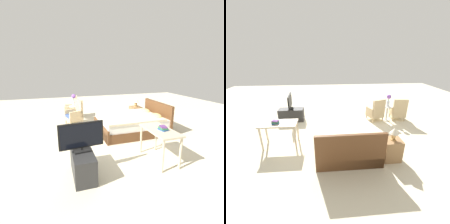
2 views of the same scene
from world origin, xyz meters
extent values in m
plane|color=beige|center=(0.00, 0.00, 0.00)|extent=(16.00, 16.00, 0.00)
cube|color=brown|center=(0.06, 0.87, 0.14)|extent=(1.62, 2.11, 0.28)
cube|color=white|center=(0.06, 0.87, 0.40)|extent=(1.56, 2.03, 0.24)
cube|color=beige|center=(0.06, 0.78, 0.55)|extent=(1.60, 1.86, 0.06)
cube|color=brown|center=(0.05, 1.87, 0.48)|extent=(1.64, 0.09, 0.96)
cube|color=brown|center=(0.06, -0.15, 0.20)|extent=(1.64, 0.07, 0.40)
ellipsoid|color=#DBC670|center=(-0.31, 1.60, 0.59)|extent=(0.44, 0.28, 0.14)
ellipsoid|color=#DBC670|center=(0.41, 1.60, 0.59)|extent=(0.44, 0.28, 0.14)
cylinder|color=#CCB284|center=(-2.59, -1.05, 0.08)|extent=(0.04, 0.04, 0.16)
cylinder|color=#CCB284|center=(-2.13, -1.10, 0.08)|extent=(0.04, 0.04, 0.16)
cylinder|color=#CCB284|center=(-2.54, -0.59, 0.08)|extent=(0.04, 0.04, 0.16)
cylinder|color=#CCB284|center=(-2.08, -0.64, 0.08)|extent=(0.04, 0.04, 0.16)
cube|color=#CCB284|center=(-2.34, -0.84, 0.22)|extent=(0.59, 0.59, 0.12)
cube|color=#3D5693|center=(-2.34, -0.84, 0.33)|extent=(0.55, 0.55, 0.10)
cube|color=#CCB284|center=(-2.31, -0.62, 0.60)|extent=(0.55, 0.14, 0.64)
cube|color=#CCB284|center=(-2.57, -0.82, 0.41)|extent=(0.12, 0.52, 0.26)
cube|color=#CCB284|center=(-2.10, -0.87, 0.41)|extent=(0.12, 0.52, 0.26)
cylinder|color=#CCB284|center=(-1.53, -1.14, 0.08)|extent=(0.04, 0.04, 0.16)
cylinder|color=#CCB284|center=(-1.10, -0.99, 0.08)|extent=(0.04, 0.04, 0.16)
cylinder|color=#CCB284|center=(-1.68, -0.70, 0.08)|extent=(0.04, 0.04, 0.16)
cylinder|color=#CCB284|center=(-1.24, -0.55, 0.08)|extent=(0.04, 0.04, 0.16)
cube|color=#CCB284|center=(-1.39, -0.84, 0.22)|extent=(0.68, 0.68, 0.12)
cube|color=#3D5693|center=(-1.39, -0.84, 0.33)|extent=(0.63, 0.63, 0.10)
cube|color=#CCB284|center=(-1.46, -0.63, 0.60)|extent=(0.54, 0.25, 0.64)
cube|color=#CCB284|center=(-1.61, -0.92, 0.41)|extent=(0.23, 0.51, 0.26)
cube|color=#CCB284|center=(-1.16, -0.77, 0.41)|extent=(0.23, 0.51, 0.26)
cylinder|color=beige|center=(-1.86, -0.76, 0.01)|extent=(0.28, 0.28, 0.03)
cylinder|color=beige|center=(-1.86, -0.76, 0.30)|extent=(0.06, 0.06, 0.56)
cylinder|color=beige|center=(-1.86, -0.76, 0.59)|extent=(0.40, 0.40, 0.02)
cylinder|color=silver|center=(-1.86, -0.76, 0.72)|extent=(0.11, 0.11, 0.22)
cylinder|color=#477538|center=(-1.86, -0.76, 0.88)|extent=(0.02, 0.02, 0.10)
sphere|color=#8956B7|center=(-1.86, -0.76, 1.00)|extent=(0.17, 0.17, 0.17)
cube|color=#997047|center=(-1.07, 1.58, 0.29)|extent=(0.44, 0.40, 0.58)
cube|color=brown|center=(-1.07, 1.37, 0.41)|extent=(0.37, 0.01, 0.09)
cylinder|color=tan|center=(-1.07, 1.58, 0.59)|extent=(0.13, 0.13, 0.02)
ellipsoid|color=tan|center=(-1.07, 1.58, 0.68)|extent=(0.11, 0.11, 0.16)
cone|color=silver|center=(-1.07, 1.58, 0.84)|extent=(0.22, 0.22, 0.15)
cube|color=#2D2D2D|center=(2.00, -1.03, 0.26)|extent=(0.96, 0.40, 0.51)
cube|color=black|center=(2.00, -1.03, 0.53)|extent=(0.23, 0.34, 0.03)
cylinder|color=black|center=(2.00, -1.03, 0.57)|extent=(0.04, 0.04, 0.05)
cube|color=black|center=(2.00, -1.03, 0.84)|extent=(0.13, 0.86, 0.50)
cube|color=black|center=(2.02, -1.03, 0.84)|extent=(0.08, 0.80, 0.45)
cylinder|color=beige|center=(1.49, 0.51, 0.36)|extent=(0.05, 0.05, 0.71)
cylinder|color=beige|center=(2.43, 0.51, 0.36)|extent=(0.05, 0.05, 0.71)
cylinder|color=beige|center=(1.49, 0.93, 0.36)|extent=(0.05, 0.05, 0.71)
cylinder|color=beige|center=(2.43, 0.93, 0.36)|extent=(0.05, 0.05, 0.71)
cube|color=beige|center=(1.96, 0.72, 0.73)|extent=(1.04, 0.52, 0.04)
cube|color=#284C8E|center=(2.02, 0.75, 0.77)|extent=(0.22, 0.18, 0.03)
cube|color=#337A47|center=(2.02, 0.75, 0.80)|extent=(0.19, 0.16, 0.04)
cube|color=#66387A|center=(2.02, 0.75, 0.83)|extent=(0.20, 0.16, 0.03)
camera|label=1|loc=(5.12, -1.44, 2.07)|focal=28.00mm
camera|label=2|loc=(0.58, 4.67, 2.65)|focal=24.00mm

